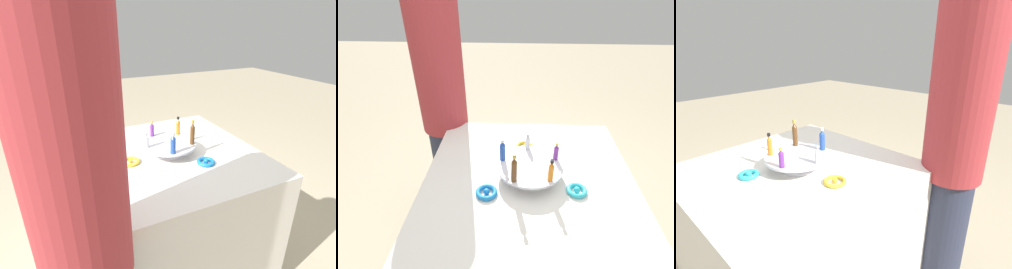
# 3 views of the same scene
# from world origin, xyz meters

# --- Properties ---
(party_table) EXTENTS (0.99, 0.99, 0.77)m
(party_table) POSITION_xyz_m (0.00, 0.00, 0.39)
(party_table) COLOR silver
(party_table) RESTS_ON ground_plane
(display_stand) EXTENTS (0.31, 0.31, 0.07)m
(display_stand) POSITION_xyz_m (0.00, 0.00, 0.82)
(display_stand) COLOR silver
(display_stand) RESTS_ON party_table
(bottle_clear) EXTENTS (0.02, 0.02, 0.08)m
(bottle_clear) POSITION_xyz_m (0.13, 0.01, 0.88)
(bottle_clear) COLOR silver
(bottle_clear) RESTS_ON display_stand
(bottle_blue) EXTENTS (0.03, 0.03, 0.12)m
(bottle_blue) POSITION_xyz_m (0.03, 0.13, 0.89)
(bottle_blue) COLOR #234CAD
(bottle_blue) RESTS_ON display_stand
(bottle_brown) EXTENTS (0.03, 0.03, 0.14)m
(bottle_brown) POSITION_xyz_m (-0.11, 0.07, 0.90)
(bottle_brown) COLOR brown
(bottle_brown) RESTS_ON display_stand
(bottle_orange) EXTENTS (0.02, 0.02, 0.11)m
(bottle_orange) POSITION_xyz_m (-0.10, -0.08, 0.89)
(bottle_orange) COLOR orange
(bottle_orange) RESTS_ON display_stand
(bottle_purple) EXTENTS (0.02, 0.02, 0.09)m
(bottle_purple) POSITION_xyz_m (0.05, -0.12, 0.88)
(bottle_purple) COLOR #702D93
(bottle_purple) RESTS_ON display_stand
(ribbon_bow_teal) EXTENTS (0.09, 0.09, 0.03)m
(ribbon_bow_teal) POSITION_xyz_m (-0.10, -0.21, 0.78)
(ribbon_bow_teal) COLOR #2DB7CC
(ribbon_bow_teal) RESTS_ON party_table
(ribbon_bow_gold) EXTENTS (0.10, 0.10, 0.02)m
(ribbon_bow_gold) POSITION_xyz_m (0.23, 0.02, 0.78)
(ribbon_bow_gold) COLOR gold
(ribbon_bow_gold) RESTS_ON party_table
(ribbon_bow_blue) EXTENTS (0.10, 0.10, 0.03)m
(ribbon_bow_blue) POSITION_xyz_m (-0.13, 0.19, 0.78)
(ribbon_bow_blue) COLOR blue
(ribbon_bow_blue) RESTS_ON party_table
(person_figure) EXTENTS (0.29, 0.29, 1.71)m
(person_figure) POSITION_xyz_m (0.53, 0.54, 0.86)
(person_figure) COLOR #282D42
(person_figure) RESTS_ON ground_plane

